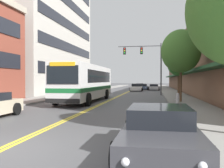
# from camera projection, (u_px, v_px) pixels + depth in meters

# --- Properties ---
(ground_plane) EXTENTS (240.00, 240.00, 0.00)m
(ground_plane) POSITION_uv_depth(u_px,v_px,m) (129.00, 91.00, 43.51)
(ground_plane) COLOR #4C4C4F
(sidewalk_left) EXTENTS (3.07, 106.00, 0.13)m
(sidewalk_left) POSITION_uv_depth(u_px,v_px,m) (90.00, 91.00, 44.68)
(sidewalk_left) COLOR gray
(sidewalk_left) RESTS_ON ground_plane
(sidewalk_right) EXTENTS (3.07, 106.00, 0.13)m
(sidewalk_right) POSITION_uv_depth(u_px,v_px,m) (170.00, 91.00, 42.34)
(sidewalk_right) COLOR gray
(sidewalk_right) RESTS_ON ground_plane
(centre_line) EXTENTS (0.34, 106.00, 0.01)m
(centre_line) POSITION_uv_depth(u_px,v_px,m) (129.00, 91.00, 43.51)
(centre_line) COLOR yellow
(centre_line) RESTS_ON ground_plane
(office_tower_left) EXTENTS (12.08, 24.69, 28.14)m
(office_tower_left) POSITION_uv_depth(u_px,v_px,m) (35.00, 6.00, 40.49)
(office_tower_left) COLOR #BCB7AD
(office_tower_left) RESTS_ON ground_plane
(storefront_row_right) EXTENTS (9.10, 68.00, 9.41)m
(storefront_row_right) POSITION_uv_depth(u_px,v_px,m) (206.00, 64.00, 41.32)
(storefront_row_right) COLOR brown
(storefront_row_right) RESTS_ON ground_plane
(city_bus) EXTENTS (2.89, 12.21, 3.29)m
(city_bus) POSITION_uv_depth(u_px,v_px,m) (86.00, 81.00, 23.28)
(city_bus) COLOR silver
(city_bus) RESTS_ON ground_plane
(car_black_parked_left_mid) EXTENTS (2.18, 4.24, 1.41)m
(car_black_parked_left_mid) POSITION_uv_depth(u_px,v_px,m) (98.00, 89.00, 38.93)
(car_black_parked_left_mid) COLOR black
(car_black_parked_left_mid) RESTS_ON ground_plane
(car_dark_grey_parked_right_foreground) EXTENTS (2.15, 4.82, 1.25)m
(car_dark_grey_parked_right_foreground) POSITION_uv_depth(u_px,v_px,m) (160.00, 132.00, 6.71)
(car_dark_grey_parked_right_foreground) COLOR #38383D
(car_dark_grey_parked_right_foreground) RESTS_ON ground_plane
(car_silver_parked_right_mid) EXTENTS (2.12, 4.30, 1.19)m
(car_silver_parked_right_mid) POSITION_uv_depth(u_px,v_px,m) (154.00, 87.00, 49.53)
(car_silver_parked_right_mid) COLOR #B7B7BC
(car_silver_parked_right_mid) RESTS_ON ground_plane
(car_slate_blue_moving_lead) EXTENTS (2.18, 4.78, 1.20)m
(car_slate_blue_moving_lead) POSITION_uv_depth(u_px,v_px,m) (143.00, 87.00, 52.00)
(car_slate_blue_moving_lead) COLOR #475675
(car_slate_blue_moving_lead) RESTS_ON ground_plane
(car_navy_moving_second) EXTENTS (2.12, 4.59, 1.23)m
(car_navy_moving_second) POSITION_uv_depth(u_px,v_px,m) (140.00, 86.00, 58.46)
(car_navy_moving_second) COLOR #19234C
(car_navy_moving_second) RESTS_ON ground_plane
(car_white_moving_third) EXTENTS (2.20, 4.53, 1.32)m
(car_white_moving_third) POSITION_uv_depth(u_px,v_px,m) (137.00, 88.00, 45.08)
(car_white_moving_third) COLOR white
(car_white_moving_third) RESTS_ON ground_plane
(traffic_signal_mast) EXTENTS (5.73, 0.38, 6.82)m
(traffic_signal_mast) POSITION_uv_depth(u_px,v_px,m) (147.00, 58.00, 32.85)
(traffic_signal_mast) COLOR #47474C
(traffic_signal_mast) RESTS_ON ground_plane
(street_tree_right_mid) EXTENTS (3.37, 3.37, 6.19)m
(street_tree_right_mid) POSITION_uv_depth(u_px,v_px,m) (181.00, 51.00, 21.37)
(street_tree_right_mid) COLOR brown
(street_tree_right_mid) RESTS_ON sidewalk_right
(street_tree_right_far) EXTENTS (2.83, 2.83, 5.48)m
(street_tree_right_far) POSITION_uv_depth(u_px,v_px,m) (179.00, 63.00, 30.72)
(street_tree_right_far) COLOR brown
(street_tree_right_far) RESTS_ON sidewalk_right
(fire_hydrant) EXTENTS (0.34, 0.26, 0.94)m
(fire_hydrant) POSITION_uv_depth(u_px,v_px,m) (178.00, 99.00, 17.65)
(fire_hydrant) COLOR #B7B7BC
(fire_hydrant) RESTS_ON sidewalk_right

